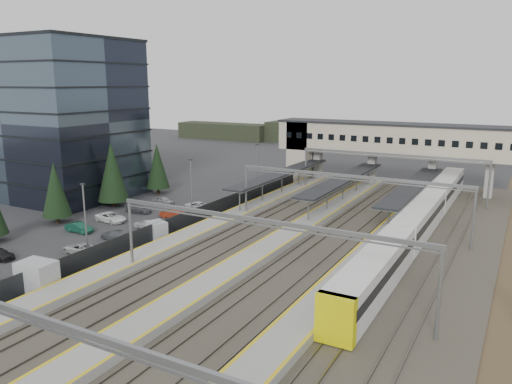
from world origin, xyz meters
The scene contains 14 objects.
ground centered at (0.00, 0.00, 0.00)m, with size 220.00×220.00×0.00m, color #2B2B2D.
office_building centered at (-36.00, 12.00, 12.19)m, with size 24.30×18.30×24.30m.
conifer_row centered at (-22.00, -3.86, 4.84)m, with size 4.42×49.82×9.50m.
car_park centered at (-13.42, -5.84, 0.59)m, with size 10.47×44.56×1.26m.
lampposts centered at (-8.00, 1.25, 4.34)m, with size 0.50×53.25×8.07m.
fence centered at (-6.50, 5.00, 1.00)m, with size 0.08×90.00×2.00m.
relay_cabin_near centered at (-6.21, -15.37, 1.31)m, with size 3.30×2.54×2.61m.
relay_cabin_far centered at (-6.74, 1.32, 0.99)m, with size 2.69×2.50×1.99m.
rail_corridor centered at (9.34, 5.00, 0.29)m, with size 34.00×90.00×0.92m.
canopies centered at (7.00, 27.00, 3.92)m, with size 23.10×30.00×3.28m.
footbridge centered at (7.70, 42.00, 7.93)m, with size 40.40×6.40×11.20m.
gantries centered at (12.00, 3.00, 6.00)m, with size 28.40×62.28×7.17m.
train centered at (20.00, 16.63, 2.00)m, with size 2.80×58.50×3.52m.
treeline_far centered at (23.81, 92.28, 2.95)m, with size 170.00×19.00×7.00m.
Camera 1 is at (30.30, -42.04, 17.93)m, focal length 35.00 mm.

